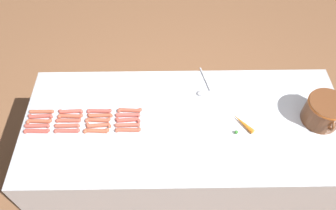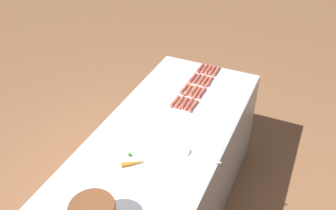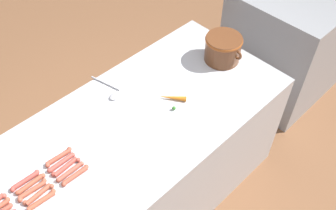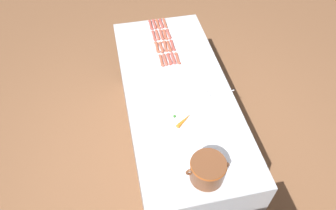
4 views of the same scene
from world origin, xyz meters
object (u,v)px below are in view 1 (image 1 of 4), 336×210
(hot_dog_17, at_px, (67,131))
(carrot, at_px, (243,124))
(hot_dog_2, at_px, (99,111))
(hot_dog_4, at_px, (40,116))
(hot_dog_16, at_px, (37,131))
(hot_dog_14, at_px, (99,125))
(hot_dog_5, at_px, (70,116))
(bean_pot, at_px, (325,110))
(hot_dog_9, at_px, (68,120))
(hot_dog_15, at_px, (127,125))
(hot_dog_10, at_px, (98,120))
(hot_dog_7, at_px, (128,115))
(hot_dog_12, at_px, (37,126))
(serving_spoon, at_px, (203,88))
(hot_dog_18, at_px, (96,131))
(hot_dog_8, at_px, (39,121))
(hot_dog_19, at_px, (128,130))
(hot_dog_6, at_px, (100,115))
(hot_dog_3, at_px, (130,110))
(hot_dog_0, at_px, (42,112))
(hot_dog_11, at_px, (128,120))
(hot_dog_13, at_px, (67,126))
(hot_dog_1, at_px, (71,111))

(hot_dog_17, distance_m, carrot, 1.10)
(hot_dog_2, bearing_deg, hot_dog_4, -84.35)
(hot_dog_16, bearing_deg, hot_dog_14, 95.48)
(hot_dog_5, distance_m, bean_pot, 1.60)
(hot_dog_9, distance_m, hot_dog_15, 0.38)
(hot_dog_10, bearing_deg, hot_dog_4, -95.33)
(hot_dog_2, bearing_deg, hot_dog_7, 79.46)
(hot_dog_12, height_order, serving_spoon, hot_dog_12)
(hot_dog_4, relative_size, hot_dog_17, 1.00)
(hot_dog_18, bearing_deg, hot_dog_9, -113.30)
(hot_dog_4, xyz_separation_m, serving_spoon, (-0.23, 1.07, -0.00))
(hot_dog_8, height_order, hot_dog_16, same)
(hot_dog_4, xyz_separation_m, hot_dog_5, (0.00, 0.19, 0.00))
(hot_dog_15, distance_m, hot_dog_19, 0.04)
(hot_dog_7, distance_m, hot_dog_16, 0.57)
(hot_dog_10, bearing_deg, serving_spoon, 110.58)
(hot_dog_2, xyz_separation_m, hot_dog_6, (0.04, 0.01, 0.00))
(hot_dog_9, distance_m, hot_dog_16, 0.20)
(hot_dog_3, xyz_separation_m, hot_dog_6, (0.04, -0.19, 0.00))
(hot_dog_6, xyz_separation_m, carrot, (0.08, 0.91, 0.00))
(hot_dog_3, xyz_separation_m, hot_dog_16, (0.15, -0.57, 0.00))
(hot_dog_18, bearing_deg, hot_dog_2, 179.69)
(hot_dog_15, distance_m, hot_dog_17, 0.38)
(hot_dog_8, distance_m, carrot, 1.29)
(hot_dog_8, bearing_deg, hot_dog_17, 68.39)
(hot_dog_0, relative_size, bean_pot, 0.54)
(hot_dog_11, relative_size, hot_dog_17, 1.00)
(hot_dog_10, bearing_deg, hot_dog_5, -100.64)
(hot_dog_3, bearing_deg, hot_dog_7, -12.49)
(hot_dog_11, xyz_separation_m, hot_dog_14, (0.04, -0.18, 0.00))
(hot_dog_5, height_order, hot_dog_6, same)
(hot_dog_5, distance_m, carrot, 1.10)
(hot_dog_18, distance_m, hot_dog_19, 0.20)
(hot_dog_11, bearing_deg, hot_dog_17, -78.40)
(hot_dog_13, xyz_separation_m, carrot, (0.00, 1.11, 0.00))
(hot_dog_7, relative_size, hot_dog_11, 1.00)
(hot_dog_8, height_order, hot_dog_14, same)
(hot_dog_18, relative_size, carrot, 1.05)
(hot_dog_13, height_order, hot_dog_19, same)
(hot_dog_9, bearing_deg, hot_dog_0, -111.38)
(hot_dog_4, height_order, hot_dog_17, same)
(hot_dog_12, distance_m, hot_dog_16, 0.04)
(hot_dog_1, height_order, hot_dog_6, same)
(bean_pot, bearing_deg, hot_dog_11, -90.20)
(bean_pot, bearing_deg, hot_dog_9, -90.18)
(hot_dog_4, relative_size, hot_dog_5, 1.00)
(hot_dog_0, relative_size, hot_dog_19, 1.00)
(hot_dog_1, height_order, hot_dog_15, same)
(hot_dog_2, distance_m, hot_dog_11, 0.20)
(hot_dog_12, relative_size, hot_dog_16, 1.00)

